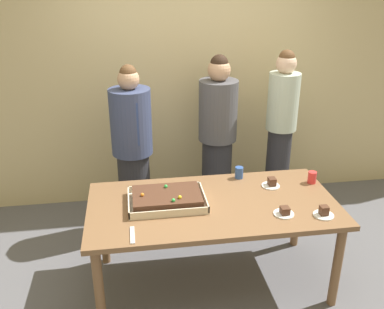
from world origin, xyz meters
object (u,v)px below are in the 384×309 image
object	(u,v)px
plated_slice_far_left	(284,212)
person_serving_front	(133,150)
drink_cup_nearest	(312,177)
cake_server_utensil	(132,235)
party_table	(213,212)
sheet_cake	(167,199)
person_green_shirt_behind	(217,137)
plated_slice_near_left	(324,213)
drink_cup_middle	(239,173)
person_striped_tie_right	(280,131)
plated_slice_near_right	(271,184)

from	to	relation	value
plated_slice_far_left	person_serving_front	size ratio (longest dim) A/B	0.09
drink_cup_nearest	cake_server_utensil	world-z (taller)	drink_cup_nearest
party_table	cake_server_utensil	distance (m)	0.72
sheet_cake	person_green_shirt_behind	xyz separation A→B (m)	(0.61, 1.06, 0.07)
cake_server_utensil	party_table	bearing A→B (deg)	29.29
drink_cup_nearest	person_serving_front	bearing A→B (deg)	153.74
plated_slice_near_left	drink_cup_middle	xyz separation A→B (m)	(-0.45, 0.69, 0.03)
plated_slice_near_left	sheet_cake	bearing A→B (deg)	162.63
person_serving_front	person_striped_tie_right	xyz separation A→B (m)	(1.49, 0.14, 0.06)
sheet_cake	plated_slice_near_right	world-z (taller)	sheet_cake
party_table	drink_cup_nearest	xyz separation A→B (m)	(0.89, 0.21, 0.13)
sheet_cake	person_striped_tie_right	bearing A→B (deg)	39.26
plated_slice_far_left	cake_server_utensil	distance (m)	1.11
cake_server_utensil	person_green_shirt_behind	bearing A→B (deg)	58.62
party_table	drink_cup_nearest	size ratio (longest dim) A/B	19.08
party_table	person_green_shirt_behind	bearing A→B (deg)	76.60
drink_cup_middle	sheet_cake	bearing A→B (deg)	-152.18
sheet_cake	person_green_shirt_behind	distance (m)	1.22
drink_cup_middle	person_serving_front	distance (m)	1.04
plated_slice_far_left	person_striped_tie_right	distance (m)	1.39
drink_cup_middle	person_serving_front	xyz separation A→B (m)	(-0.89, 0.54, 0.04)
person_serving_front	drink_cup_middle	bearing A→B (deg)	43.76
drink_cup_middle	plated_slice_far_left	bearing A→B (deg)	-74.52
sheet_cake	person_green_shirt_behind	size ratio (longest dim) A/B	0.35
drink_cup_middle	person_serving_front	size ratio (longest dim) A/B	0.06
party_table	drink_cup_middle	distance (m)	0.51
person_green_shirt_behind	person_striped_tie_right	size ratio (longest dim) A/B	0.98
sheet_cake	person_serving_front	xyz separation A→B (m)	(-0.23, 0.89, 0.05)
sheet_cake	drink_cup_middle	size ratio (longest dim) A/B	5.86
plated_slice_near_left	plated_slice_far_left	distance (m)	0.28
plated_slice_near_right	person_striped_tie_right	distance (m)	0.96
plated_slice_near_left	plated_slice_far_left	world-z (taller)	plated_slice_near_left
sheet_cake	plated_slice_near_left	xyz separation A→B (m)	(1.11, -0.35, -0.02)
sheet_cake	plated_slice_near_left	world-z (taller)	sheet_cake
plated_slice_near_left	plated_slice_near_right	xyz separation A→B (m)	(-0.23, 0.50, -0.00)
plated_slice_near_right	person_serving_front	world-z (taller)	person_serving_front
person_striped_tie_right	drink_cup_middle	bearing A→B (deg)	9.30
cake_server_utensil	person_green_shirt_behind	size ratio (longest dim) A/B	0.12
drink_cup_middle	plated_slice_near_left	bearing A→B (deg)	-56.78
drink_cup_nearest	drink_cup_middle	size ratio (longest dim) A/B	1.00
cake_server_utensil	person_striped_tie_right	distance (m)	2.09
plated_slice_near_left	cake_server_utensil	size ratio (longest dim) A/B	0.75
plated_slice_near_right	drink_cup_middle	world-z (taller)	drink_cup_middle
sheet_cake	person_serving_front	world-z (taller)	person_serving_front
plated_slice_near_right	drink_cup_middle	xyz separation A→B (m)	(-0.23, 0.19, 0.03)
plated_slice_near_left	person_striped_tie_right	size ratio (longest dim) A/B	0.09
plated_slice_far_left	person_green_shirt_behind	world-z (taller)	person_green_shirt_behind
drink_cup_middle	party_table	bearing A→B (deg)	-128.01
sheet_cake	person_serving_front	bearing A→B (deg)	104.78
plated_slice_far_left	plated_slice_near_left	bearing A→B (deg)	-11.68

